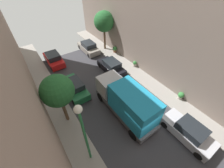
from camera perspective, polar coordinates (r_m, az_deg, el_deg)
ground at (r=13.01m, az=12.07°, el=-18.37°), size 32.00×32.00×0.00m
sidewalk_right at (r=15.77m, az=25.28°, el=-7.63°), size 2.00×44.00×0.15m
parked_car_left_3 at (r=15.57m, az=-14.96°, el=-1.39°), size 1.78×4.20×1.57m
parked_car_left_4 at (r=20.97m, az=-22.51°, el=9.34°), size 1.78×4.20×1.57m
parked_car_right_2 at (r=13.43m, az=28.45°, el=-16.52°), size 1.78×4.20×1.57m
parked_car_right_3 at (r=17.96m, az=-0.27°, el=7.04°), size 1.78×4.20×1.57m
parked_car_right_4 at (r=22.48m, az=-9.47°, el=14.39°), size 1.78×4.20×1.57m
delivery_truck at (r=12.39m, az=5.94°, el=-7.06°), size 2.26×6.60×3.38m
street_tree_0 at (r=11.15m, az=-21.15°, el=-2.67°), size 2.52×2.52×4.91m
street_tree_1 at (r=21.50m, az=-3.24°, el=23.82°), size 2.84×2.84×5.54m
potted_plant_0 at (r=21.88m, az=1.13°, el=13.92°), size 0.61×0.61×0.90m
potted_plant_1 at (r=16.04m, az=26.07°, el=-4.16°), size 0.60×0.60×0.82m
potted_plant_2 at (r=18.98m, az=9.14°, el=8.24°), size 0.48×0.48×0.79m
lamp_post at (r=8.38m, az=-11.47°, el=-17.70°), size 0.44×0.44×5.97m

